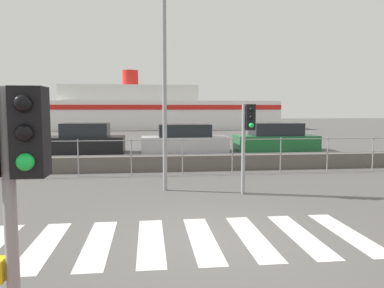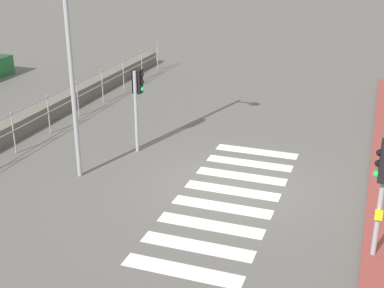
# 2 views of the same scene
# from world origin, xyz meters

# --- Properties ---
(ground_plane) EXTENTS (160.00, 160.00, 0.00)m
(ground_plane) POSITION_xyz_m (0.00, 0.00, 0.00)
(ground_plane) COLOR #565451
(crosswalk) EXTENTS (6.75, 2.40, 0.01)m
(crosswalk) POSITION_xyz_m (-0.70, 0.00, 0.00)
(crosswalk) COLOR silver
(crosswalk) RESTS_ON ground_plane
(harbor_fence) EXTENTS (21.43, 0.04, 1.27)m
(harbor_fence) POSITION_xyz_m (-0.00, 6.62, 0.83)
(harbor_fence) COLOR gray
(harbor_fence) RESTS_ON ground_plane
(traffic_light_far) EXTENTS (0.34, 0.32, 2.41)m
(traffic_light_far) POSITION_xyz_m (1.44, 3.32, 1.77)
(traffic_light_far) COLOR gray
(traffic_light_far) RESTS_ON ground_plane
(streetlamp) EXTENTS (0.32, 0.99, 6.11)m
(streetlamp) POSITION_xyz_m (-0.73, 3.89, 3.77)
(streetlamp) COLOR gray
(streetlamp) RESTS_ON ground_plane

